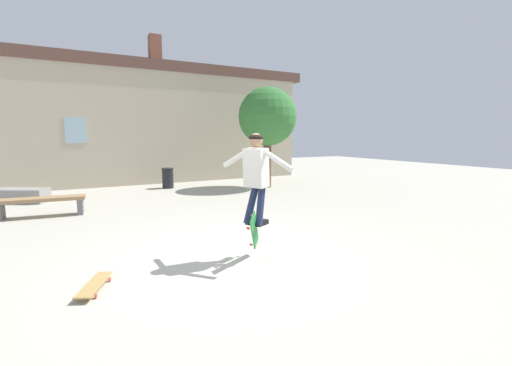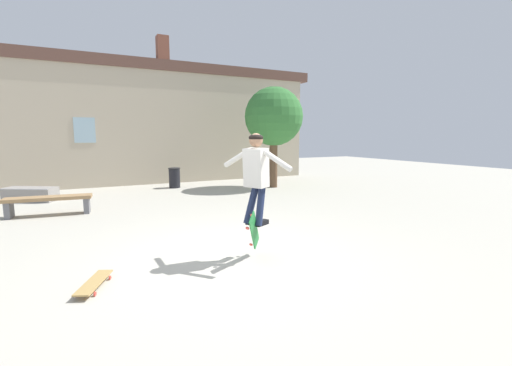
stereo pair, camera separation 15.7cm
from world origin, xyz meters
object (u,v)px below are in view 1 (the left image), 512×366
(tree_right, at_px, (268,117))
(skateboard_resting, at_px, (94,284))
(trash_bin, at_px, (168,178))
(skater, at_px, (256,171))
(skate_ledge, at_px, (21,195))
(skateboard_flipping, at_px, (254,231))
(park_bench, at_px, (41,203))

(tree_right, height_order, skateboard_resting, tree_right)
(trash_bin, xyz_separation_m, skater, (-0.60, -7.93, 0.98))
(skate_ledge, relative_size, skater, 1.08)
(skater, relative_size, skateboard_resting, 1.81)
(skater, bearing_deg, skateboard_flipping, -159.04)
(trash_bin, bearing_deg, skater, -94.36)
(park_bench, height_order, trash_bin, trash_bin)
(skateboard_flipping, height_order, skateboard_resting, skateboard_flipping)
(tree_right, relative_size, skate_ledge, 2.41)
(skater, bearing_deg, trash_bin, 59.34)
(skateboard_flipping, bearing_deg, tree_right, 2.84)
(park_bench, bearing_deg, trash_bin, 45.59)
(tree_right, height_order, skater, tree_right)
(park_bench, relative_size, skateboard_flipping, 2.65)
(skater, height_order, skateboard_resting, skater)
(park_bench, relative_size, skate_ledge, 1.26)
(tree_right, height_order, skate_ledge, tree_right)
(skate_ledge, bearing_deg, skateboard_resting, -47.35)
(park_bench, height_order, skateboard_resting, park_bench)
(tree_right, distance_m, trash_bin, 4.27)
(skate_ledge, bearing_deg, skateboard_flipping, -31.87)
(park_bench, xyz_separation_m, skater, (3.16, -4.85, 1.03))
(skateboard_flipping, bearing_deg, skate_ledge, 61.77)
(park_bench, distance_m, skateboard_resting, 4.96)
(park_bench, relative_size, trash_bin, 2.59)
(tree_right, height_order, skateboard_flipping, tree_right)
(park_bench, distance_m, skate_ledge, 2.46)
(tree_right, relative_size, skateboard_flipping, 5.07)
(skate_ledge, bearing_deg, trash_bin, 40.18)
(skater, distance_m, skateboard_resting, 2.66)
(skate_ledge, height_order, skater, skater)
(trash_bin, bearing_deg, skateboard_flipping, -94.82)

